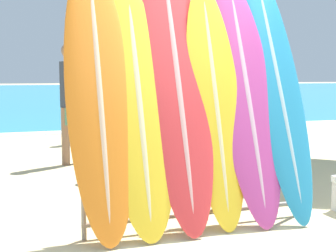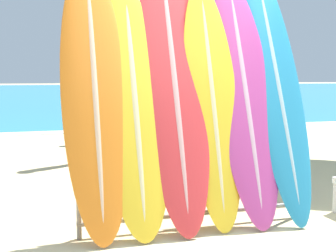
{
  "view_description": "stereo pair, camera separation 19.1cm",
  "coord_description": "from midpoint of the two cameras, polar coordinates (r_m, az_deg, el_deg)",
  "views": [
    {
      "loc": [
        -1.72,
        -3.06,
        1.3
      ],
      "look_at": [
        -0.15,
        1.35,
        0.8
      ],
      "focal_mm": 50.0,
      "sensor_mm": 36.0,
      "label": 1
    },
    {
      "loc": [
        -1.54,
        -3.12,
        1.3
      ],
      "look_at": [
        -0.15,
        1.35,
        0.8
      ],
      "focal_mm": 50.0,
      "sensor_mm": 36.0,
      "label": 2
    }
  ],
  "objects": [
    {
      "name": "surfboard_slot_1",
      "position": [
        3.83,
        -4.98,
        2.13
      ],
      "size": [
        0.57,
        0.77,
        2.07
      ],
      "color": "yellow",
      "rests_on": "ground_plane"
    },
    {
      "name": "person_far_left",
      "position": [
        9.21,
        -10.43,
        3.27
      ],
      "size": [
        0.25,
        0.27,
        1.57
      ],
      "rotation": [
        0.0,
        0.0,
        4.12
      ],
      "color": "beige",
      "rests_on": "ground_plane"
    },
    {
      "name": "surfboard_slot_3",
      "position": [
        4.06,
        4.43,
        2.84
      ],
      "size": [
        0.48,
        0.68,
        2.13
      ],
      "color": "yellow",
      "rests_on": "ground_plane"
    },
    {
      "name": "surfboard_slot_2",
      "position": [
        3.98,
        -0.28,
        5.02
      ],
      "size": [
        0.57,
        0.92,
        2.44
      ],
      "color": "red",
      "rests_on": "ground_plane"
    },
    {
      "name": "person_near_water",
      "position": [
        6.13,
        -5.42,
        2.27
      ],
      "size": [
        0.24,
        0.28,
        1.63
      ],
      "rotation": [
        0.0,
        0.0,
        5.18
      ],
      "color": "#846047",
      "rests_on": "ground_plane"
    },
    {
      "name": "surfboard_slot_4",
      "position": [
        4.23,
        8.3,
        3.57
      ],
      "size": [
        0.54,
        0.86,
        2.23
      ],
      "color": "#B23D8E",
      "rests_on": "ground_plane"
    },
    {
      "name": "surfboard_slot_0",
      "position": [
        3.78,
        -9.85,
        3.78
      ],
      "size": [
        0.54,
        0.83,
        2.3
      ],
      "color": "orange",
      "rests_on": "ground_plane"
    },
    {
      "name": "person_far_right",
      "position": [
        6.98,
        -12.57,
        3.29
      ],
      "size": [
        0.29,
        0.24,
        1.78
      ],
      "rotation": [
        0.0,
        0.0,
        3.42
      ],
      "color": "#846047",
      "rests_on": "ground_plane"
    },
    {
      "name": "ocean_water",
      "position": [
        40.25,
        -17.35,
        4.0
      ],
      "size": [
        120.0,
        60.0,
        0.01
      ],
      "color": "teal",
      "rests_on": "ground_plane"
    },
    {
      "name": "surfboard_slot_5",
      "position": [
        4.43,
        11.96,
        4.84
      ],
      "size": [
        0.48,
        1.03,
        2.42
      ],
      "color": "teal",
      "rests_on": "ground_plane"
    },
    {
      "name": "surfboard_rack",
      "position": [
        4.02,
        2.49,
        -6.39
      ],
      "size": [
        2.02,
        0.04,
        0.78
      ],
      "color": "gray",
      "rests_on": "ground_plane"
    },
    {
      "name": "ground_plane",
      "position": [
        3.73,
        7.96,
        -14.32
      ],
      "size": [
        160.0,
        160.0,
        0.0
      ],
      "primitive_type": "plane",
      "color": "beige"
    }
  ]
}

